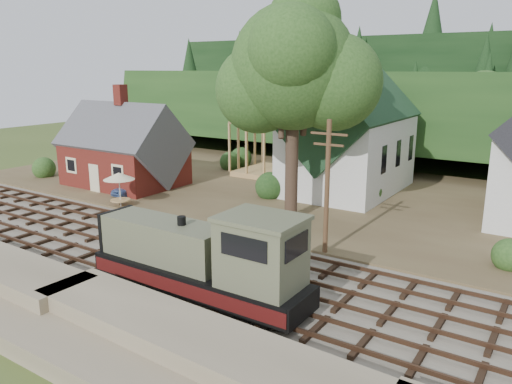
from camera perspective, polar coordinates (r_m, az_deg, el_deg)
The scene contains 16 objects.
ground at distance 29.32m, azimuth -9.28°, elevation -7.65°, with size 140.00×140.00×0.00m, color #384C1E.
embankment at distance 24.37m, azimuth -23.25°, elevation -13.34°, with size 64.00×5.00×1.60m, color #7F7259.
railroad_bed at distance 29.29m, azimuth -9.29°, elevation -7.51°, with size 64.00×11.00×0.16m, color #726B5B.
village_flat at distance 43.54m, azimuth 6.87°, elevation -0.15°, with size 64.00×26.00×0.30m, color brown.
hillside at distance 65.52m, azimuth 16.36°, elevation 4.03°, with size 70.00×28.00×8.00m, color #1E3F19.
ridge at distance 80.80m, azimuth 19.77°, elevation 5.57°, with size 80.00×20.00×12.00m, color black.
depot at distance 47.04m, azimuth -14.83°, elevation 4.36°, with size 10.80×7.41×9.00m.
church at distance 43.29m, azimuth 10.45°, elevation 6.42°, with size 8.40×15.17×13.00m.
timber_frame at distance 49.18m, azimuth 2.81°, elevation 5.27°, with size 8.20×6.20×6.99m.
lattice_tower at distance 53.87m, azimuth 6.24°, elevation 13.20°, with size 3.20×3.20×12.12m.
big_tree at distance 34.21m, azimuth 4.59°, elevation 13.11°, with size 10.90×8.40×14.70m.
telegraph_pole_near at distance 28.41m, azimuth 8.13°, elevation 0.68°, with size 2.20×0.28×8.00m.
locomotive at distance 23.56m, azimuth -5.85°, elevation -7.77°, with size 11.24×2.81×4.52m.
car_blue at distance 43.46m, azimuth -14.25°, elevation 0.48°, with size 1.37×3.40×1.16m, color #5273B0.
car_green at distance 53.01m, azimuth -16.53°, elevation 2.72°, with size 1.22×3.49×1.15m, color #8BB47D.
patio_set at distance 39.60m, azimuth -15.39°, elevation 1.59°, with size 2.38×2.38×2.65m.
Camera 1 is at (18.69, -19.87, 10.74)m, focal length 35.00 mm.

